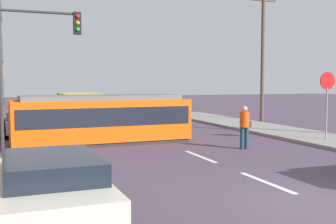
% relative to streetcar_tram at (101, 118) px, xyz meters
% --- Properties ---
extents(ground_plane, '(120.00, 120.00, 0.00)m').
position_rel_streetcar_tram_xyz_m(ground_plane, '(2.53, -0.47, -1.06)').
color(ground_plane, '#4D3E50').
extents(lane_stripe_1, '(0.16, 2.40, 0.01)m').
position_rel_streetcar_tram_xyz_m(lane_stripe_1, '(2.53, -8.47, -1.05)').
color(lane_stripe_1, silver).
rests_on(lane_stripe_1, ground).
extents(lane_stripe_2, '(0.16, 2.40, 0.01)m').
position_rel_streetcar_tram_xyz_m(lane_stripe_2, '(2.53, -4.47, -1.05)').
color(lane_stripe_2, silver).
rests_on(lane_stripe_2, ground).
extents(lane_stripe_3, '(0.16, 2.40, 0.01)m').
position_rel_streetcar_tram_xyz_m(lane_stripe_3, '(2.53, 6.00, -1.05)').
color(lane_stripe_3, silver).
rests_on(lane_stripe_3, ground).
extents(lane_stripe_4, '(0.16, 2.40, 0.01)m').
position_rel_streetcar_tram_xyz_m(lane_stripe_4, '(2.53, 12.00, -1.05)').
color(lane_stripe_4, silver).
rests_on(lane_stripe_4, ground).
extents(streetcar_tram, '(7.38, 2.77, 2.04)m').
position_rel_streetcar_tram_xyz_m(streetcar_tram, '(0.00, 0.00, 0.00)').
color(streetcar_tram, '#EA580B').
rests_on(streetcar_tram, ground).
extents(city_bus, '(2.63, 5.95, 1.83)m').
position_rel_streetcar_tram_xyz_m(city_bus, '(0.77, 9.94, 0.00)').
color(city_bus, gold).
rests_on(city_bus, ground).
extents(pedestrian_crossing, '(0.51, 0.36, 1.67)m').
position_rel_streetcar_tram_xyz_m(pedestrian_crossing, '(4.85, -3.57, -0.11)').
color(pedestrian_crossing, '#1D3B4B').
rests_on(pedestrian_crossing, ground).
extents(parked_sedan_near, '(2.17, 4.59, 1.19)m').
position_rel_streetcar_tram_xyz_m(parked_sedan_near, '(-2.89, -9.24, -0.43)').
color(parked_sedan_near, beige).
rests_on(parked_sedan_near, ground).
extents(parked_sedan_mid, '(2.04, 4.07, 1.19)m').
position_rel_streetcar_tram_xyz_m(parked_sedan_mid, '(-3.02, 3.96, -0.43)').
color(parked_sedan_mid, '#B5B1CE').
rests_on(parked_sedan_mid, ground).
extents(stop_sign, '(0.76, 0.07, 2.88)m').
position_rel_streetcar_tram_xyz_m(stop_sign, '(9.05, -3.30, 1.14)').
color(stop_sign, gray).
rests_on(stop_sign, sidewalk_curb_right).
extents(traffic_light_mast, '(3.00, 0.33, 5.39)m').
position_rel_streetcar_tram_xyz_m(traffic_light_mast, '(-2.77, -1.11, 2.71)').
color(traffic_light_mast, '#333333').
rests_on(traffic_light_mast, ground).
extents(utility_pole_mid, '(1.80, 0.24, 8.52)m').
position_rel_streetcar_tram_xyz_m(utility_pole_mid, '(12.01, 6.06, 3.39)').
color(utility_pole_mid, brown).
rests_on(utility_pole_mid, ground).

